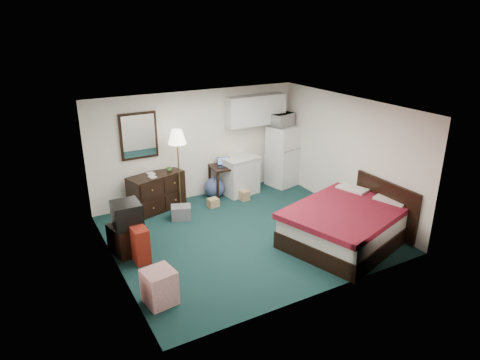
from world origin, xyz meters
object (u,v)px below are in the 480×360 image
bed (346,226)px  tv_stand (127,239)px  suitcase (140,245)px  dresser (157,192)px  kitchen_counter (239,176)px  floor_lamp (179,170)px  fridge (282,156)px  desk (224,181)px

bed → tv_stand: bearing=138.9°
suitcase → tv_stand: bearing=102.1°
dresser → tv_stand: size_ratio=2.08×
dresser → kitchen_counter: (2.04, -0.07, 0.03)m
kitchen_counter → suitcase: (-3.01, -1.89, -0.12)m
dresser → floor_lamp: 0.71m
floor_lamp → bed: 3.71m
kitchen_counter → fridge: (1.21, -0.03, 0.32)m
desk → tv_stand: desk is taller
dresser → tv_stand: 1.88m
floor_lamp → desk: 1.30m
desk → suitcase: bearing=-139.0°
bed → dresser: bearing=112.4°
dresser → suitcase: 2.19m
fridge → suitcase: bearing=-168.8°
desk → tv_stand: size_ratio=1.30×
dresser → suitcase: dresser is taller
fridge → suitcase: fridge is taller
dresser → bed: bearing=-67.3°
kitchen_counter → floor_lamp: bearing=175.9°
tv_stand → desk: bearing=16.4°
desk → kitchen_counter: 0.41m
fridge → bed: 3.18m
floor_lamp → tv_stand: 2.13m
floor_lamp → fridge: floor_lamp is taller
dresser → kitchen_counter: bearing=-18.5°
floor_lamp → tv_stand: (-1.54, -1.32, -0.63)m
tv_stand → suitcase: size_ratio=0.90×
dresser → tv_stand: (-1.08, -1.53, -0.14)m
tv_stand → suitcase: suitcase is taller
desk → kitchen_counter: (0.40, -0.02, 0.07)m
dresser → desk: size_ratio=1.60×
bed → tv_stand: 4.04m
dresser → desk: bearing=-18.3°
desk → bed: size_ratio=0.34×
dresser → fridge: size_ratio=0.79×
desk → tv_stand: 3.10m
suitcase → desk: bearing=33.8°
bed → desk: bearing=90.2°
desk → bed: desk is taller
floor_lamp → bed: floor_lamp is taller
suitcase → bed: bearing=-21.4°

